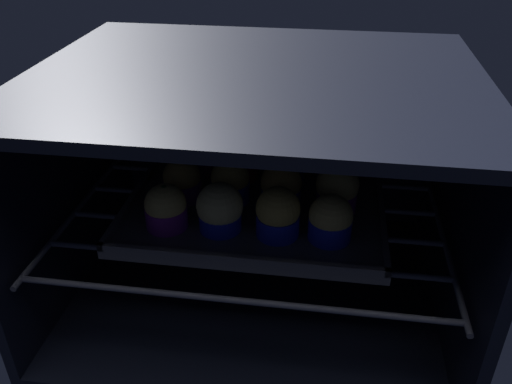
% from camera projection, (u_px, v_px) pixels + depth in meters
% --- Properties ---
extents(oven_cavity, '(0.59, 0.47, 0.37)m').
position_uv_depth(oven_cavity, '(259.00, 181.00, 0.81)').
color(oven_cavity, black).
rests_on(oven_cavity, ground).
extents(oven_rack, '(0.55, 0.42, 0.01)m').
position_uv_depth(oven_rack, '(255.00, 214.00, 0.79)').
color(oven_rack, '#444756').
rests_on(oven_rack, oven_cavity).
extents(baking_tray, '(0.37, 0.30, 0.02)m').
position_uv_depth(baking_tray, '(256.00, 205.00, 0.79)').
color(baking_tray, '#4C4C51').
rests_on(baking_tray, oven_rack).
extents(muffin_row0_col0, '(0.06, 0.06, 0.06)m').
position_uv_depth(muffin_row0_col0, '(166.00, 208.00, 0.72)').
color(muffin_row0_col0, '#7A238C').
rests_on(muffin_row0_col0, baking_tray).
extents(muffin_row0_col1, '(0.06, 0.06, 0.07)m').
position_uv_depth(muffin_row0_col1, '(220.00, 209.00, 0.72)').
color(muffin_row0_col1, '#1928B7').
rests_on(muffin_row0_col1, baking_tray).
extents(muffin_row0_col2, '(0.06, 0.06, 0.07)m').
position_uv_depth(muffin_row0_col2, '(278.00, 214.00, 0.70)').
color(muffin_row0_col2, '#1928B7').
rests_on(muffin_row0_col2, baking_tray).
extents(muffin_row0_col3, '(0.06, 0.06, 0.06)m').
position_uv_depth(muffin_row0_col3, '(330.00, 220.00, 0.70)').
color(muffin_row0_col3, '#1928B7').
rests_on(muffin_row0_col3, baking_tray).
extents(muffin_row1_col0, '(0.06, 0.06, 0.06)m').
position_uv_depth(muffin_row1_col0, '(182.00, 181.00, 0.79)').
color(muffin_row1_col0, '#7A238C').
rests_on(muffin_row1_col0, baking_tray).
extents(muffin_row1_col1, '(0.06, 0.06, 0.07)m').
position_uv_depth(muffin_row1_col1, '(230.00, 182.00, 0.78)').
color(muffin_row1_col1, '#1928B7').
rests_on(muffin_row1_col1, baking_tray).
extents(muffin_row1_col2, '(0.06, 0.06, 0.07)m').
position_uv_depth(muffin_row1_col2, '(281.00, 187.00, 0.77)').
color(muffin_row1_col2, '#1928B7').
rests_on(muffin_row1_col2, baking_tray).
extents(muffin_row1_col3, '(0.06, 0.06, 0.08)m').
position_uv_depth(muffin_row1_col3, '(337.00, 189.00, 0.76)').
color(muffin_row1_col3, '#7A238C').
rests_on(muffin_row1_col3, baking_tray).
extents(muffin_row2_col0, '(0.06, 0.06, 0.07)m').
position_uv_depth(muffin_row2_col0, '(195.00, 154.00, 0.85)').
color(muffin_row2_col0, '#7A238C').
rests_on(muffin_row2_col0, baking_tray).
extents(muffin_row2_col1, '(0.06, 0.06, 0.07)m').
position_uv_depth(muffin_row2_col1, '(240.00, 158.00, 0.84)').
color(muffin_row2_col1, red).
rests_on(muffin_row2_col1, baking_tray).
extents(muffin_row2_col2, '(0.06, 0.06, 0.07)m').
position_uv_depth(muffin_row2_col2, '(286.00, 160.00, 0.84)').
color(muffin_row2_col2, '#1928B7').
rests_on(muffin_row2_col2, baking_tray).
extents(muffin_row2_col3, '(0.06, 0.06, 0.07)m').
position_uv_depth(muffin_row2_col3, '(336.00, 166.00, 0.83)').
color(muffin_row2_col3, '#1928B7').
rests_on(muffin_row2_col3, baking_tray).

